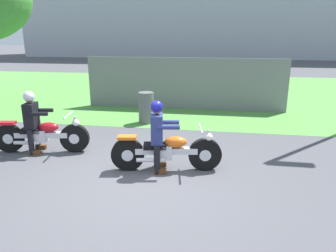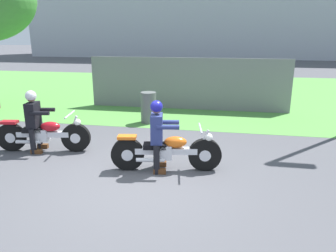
{
  "view_description": "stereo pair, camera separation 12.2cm",
  "coord_description": "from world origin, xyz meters",
  "px_view_note": "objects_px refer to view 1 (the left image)",
  "views": [
    {
      "loc": [
        1.4,
        -5.09,
        2.62
      ],
      "look_at": [
        0.42,
        0.88,
        0.85
      ],
      "focal_mm": 34.19,
      "sensor_mm": 36.0,
      "label": 1
    },
    {
      "loc": [
        1.52,
        -5.07,
        2.62
      ],
      "look_at": [
        0.42,
        0.88,
        0.85
      ],
      "focal_mm": 34.19,
      "sensor_mm": 36.0,
      "label": 2
    }
  ],
  "objects_px": {
    "rider_lead": "(158,130)",
    "motorcycle_follow": "(42,135)",
    "trash_can": "(146,108)",
    "rider_follow": "(32,117)",
    "motorcycle_lead": "(167,151)"
  },
  "relations": [
    {
      "from": "trash_can",
      "to": "motorcycle_follow",
      "type": "bearing_deg",
      "value": -122.37
    },
    {
      "from": "rider_lead",
      "to": "motorcycle_follow",
      "type": "height_order",
      "value": "rider_lead"
    },
    {
      "from": "rider_lead",
      "to": "trash_can",
      "type": "height_order",
      "value": "rider_lead"
    },
    {
      "from": "rider_lead",
      "to": "motorcycle_follow",
      "type": "relative_size",
      "value": 0.66
    },
    {
      "from": "motorcycle_lead",
      "to": "rider_follow",
      "type": "distance_m",
      "value": 3.18
    },
    {
      "from": "rider_lead",
      "to": "rider_follow",
      "type": "xyz_separation_m",
      "value": [
        -2.95,
        0.53,
        0.0
      ]
    },
    {
      "from": "rider_follow",
      "to": "trash_can",
      "type": "xyz_separation_m",
      "value": [
        1.94,
        2.82,
        -0.36
      ]
    },
    {
      "from": "rider_lead",
      "to": "trash_can",
      "type": "relative_size",
      "value": 1.51
    },
    {
      "from": "motorcycle_lead",
      "to": "motorcycle_follow",
      "type": "height_order",
      "value": "motorcycle_follow"
    },
    {
      "from": "rider_lead",
      "to": "rider_follow",
      "type": "height_order",
      "value": "rider_follow"
    },
    {
      "from": "motorcycle_follow",
      "to": "rider_follow",
      "type": "height_order",
      "value": "rider_follow"
    },
    {
      "from": "rider_follow",
      "to": "motorcycle_lead",
      "type": "bearing_deg",
      "value": -18.74
    },
    {
      "from": "motorcycle_lead",
      "to": "trash_can",
      "type": "bearing_deg",
      "value": 100.08
    },
    {
      "from": "motorcycle_lead",
      "to": "trash_can",
      "type": "relative_size",
      "value": 2.32
    },
    {
      "from": "motorcycle_lead",
      "to": "rider_follow",
      "type": "xyz_separation_m",
      "value": [
        -3.11,
        0.51,
        0.43
      ]
    }
  ]
}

